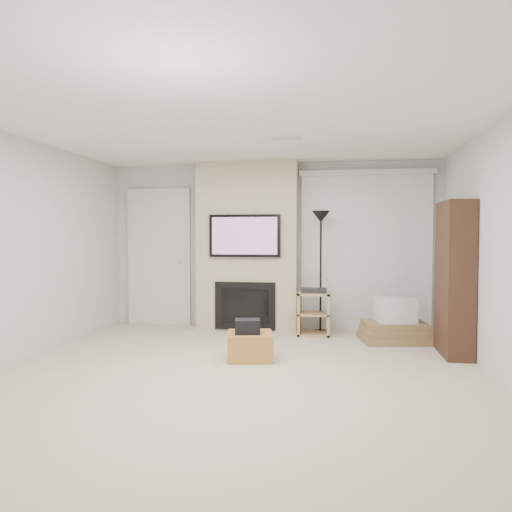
% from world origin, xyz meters
% --- Properties ---
extents(floor, '(5.00, 5.50, 0.00)m').
position_xyz_m(floor, '(0.00, 0.00, 0.00)').
color(floor, beige).
rests_on(floor, ground).
extents(ceiling, '(5.00, 5.50, 0.00)m').
position_xyz_m(ceiling, '(0.00, 0.00, 2.50)').
color(ceiling, white).
rests_on(ceiling, wall_back).
extents(wall_back, '(5.00, 0.00, 2.50)m').
position_xyz_m(wall_back, '(0.00, 2.75, 1.25)').
color(wall_back, silver).
rests_on(wall_back, ground).
extents(wall_front, '(5.00, 0.00, 2.50)m').
position_xyz_m(wall_front, '(0.00, -2.75, 1.25)').
color(wall_front, silver).
rests_on(wall_front, ground).
extents(wall_left, '(0.00, 5.50, 2.50)m').
position_xyz_m(wall_left, '(-2.50, 0.00, 1.25)').
color(wall_left, silver).
rests_on(wall_left, ground).
extents(wall_right, '(0.00, 5.50, 2.50)m').
position_xyz_m(wall_right, '(2.50, 0.00, 1.25)').
color(wall_right, silver).
rests_on(wall_right, ground).
extents(hvac_vent, '(0.35, 0.18, 0.01)m').
position_xyz_m(hvac_vent, '(0.40, 0.80, 2.50)').
color(hvac_vent, silver).
rests_on(hvac_vent, ceiling).
extents(ottoman, '(0.59, 0.59, 0.30)m').
position_xyz_m(ottoman, '(0.02, 0.68, 0.15)').
color(ottoman, '#B97A38').
rests_on(ottoman, floor).
extents(black_bag, '(0.32, 0.27, 0.16)m').
position_xyz_m(black_bag, '(-0.01, 0.64, 0.38)').
color(black_bag, black).
rests_on(black_bag, ottoman).
extents(fireplace_wall, '(1.50, 0.47, 2.50)m').
position_xyz_m(fireplace_wall, '(-0.35, 2.54, 1.24)').
color(fireplace_wall, beige).
rests_on(fireplace_wall, floor).
extents(entry_door, '(1.02, 0.11, 2.14)m').
position_xyz_m(entry_door, '(-1.80, 2.71, 1.05)').
color(entry_door, silver).
rests_on(entry_door, floor).
extents(vertical_blinds, '(1.98, 0.10, 2.37)m').
position_xyz_m(vertical_blinds, '(1.40, 2.70, 1.27)').
color(vertical_blinds, silver).
rests_on(vertical_blinds, floor).
extents(floor_lamp, '(0.26, 0.26, 1.76)m').
position_xyz_m(floor_lamp, '(0.75, 2.36, 1.38)').
color(floor_lamp, black).
rests_on(floor_lamp, floor).
extents(av_stand, '(0.45, 0.38, 0.66)m').
position_xyz_m(av_stand, '(0.66, 2.20, 0.35)').
color(av_stand, tan).
rests_on(av_stand, floor).
extents(box_stack, '(0.97, 0.80, 0.58)m').
position_xyz_m(box_stack, '(1.74, 1.92, 0.22)').
color(box_stack, olive).
rests_on(box_stack, floor).
extents(bookshelf, '(0.30, 0.80, 1.80)m').
position_xyz_m(bookshelf, '(2.34, 1.27, 0.90)').
color(bookshelf, '#341D13').
rests_on(bookshelf, floor).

